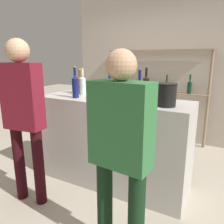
% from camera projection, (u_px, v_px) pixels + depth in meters
% --- Properties ---
extents(ground_plane, '(16.00, 16.00, 0.00)m').
position_uv_depth(ground_plane, '(112.00, 180.00, 2.85)').
color(ground_plane, '#B2A893').
extents(bar_counter, '(1.87, 0.63, 1.08)m').
position_uv_depth(bar_counter, '(112.00, 142.00, 2.72)').
color(bar_counter, '#B7B2AD').
rests_on(bar_counter, ground_plane).
extents(back_wall, '(3.47, 0.12, 2.80)m').
position_uv_depth(back_wall, '(159.00, 66.00, 4.15)').
color(back_wall, '#B2A899').
rests_on(back_wall, ground_plane).
extents(back_shelf, '(1.90, 0.18, 1.70)m').
position_uv_depth(back_shelf, '(156.00, 82.00, 4.06)').
color(back_shelf, '#897056').
rests_on(back_shelf, ground_plane).
extents(counter_bottle_0, '(0.08, 0.08, 0.35)m').
position_uv_depth(counter_bottle_0, '(83.00, 85.00, 2.84)').
color(counter_bottle_0, silver).
rests_on(counter_bottle_0, bar_counter).
extents(counter_bottle_1, '(0.07, 0.07, 0.36)m').
position_uv_depth(counter_bottle_1, '(146.00, 86.00, 2.57)').
color(counter_bottle_1, black).
rests_on(counter_bottle_1, bar_counter).
extents(counter_bottle_2, '(0.09, 0.09, 0.33)m').
position_uv_depth(counter_bottle_2, '(80.00, 84.00, 2.97)').
color(counter_bottle_2, brown).
rests_on(counter_bottle_2, bar_counter).
extents(counter_bottle_3, '(0.08, 0.08, 0.36)m').
position_uv_depth(counter_bottle_3, '(139.00, 92.00, 2.19)').
color(counter_bottle_3, '#0F1956').
rests_on(counter_bottle_3, bar_counter).
extents(counter_bottle_4, '(0.08, 0.08, 0.32)m').
position_uv_depth(counter_bottle_4, '(110.00, 90.00, 2.41)').
color(counter_bottle_4, '#0F1956').
rests_on(counter_bottle_4, bar_counter).
extents(counter_bottle_5, '(0.08, 0.08, 0.37)m').
position_uv_depth(counter_bottle_5, '(75.00, 86.00, 2.61)').
color(counter_bottle_5, '#0F1956').
rests_on(counter_bottle_5, bar_counter).
extents(wine_glass, '(0.09, 0.09, 0.14)m').
position_uv_depth(wine_glass, '(98.00, 92.00, 2.44)').
color(wine_glass, silver).
rests_on(wine_glass, bar_counter).
extents(ice_bucket, '(0.21, 0.21, 0.23)m').
position_uv_depth(ice_bucket, '(166.00, 95.00, 2.16)').
color(ice_bucket, black).
rests_on(ice_bucket, bar_counter).
extents(cork_jar, '(0.12, 0.12, 0.13)m').
position_uv_depth(cork_jar, '(160.00, 97.00, 2.37)').
color(cork_jar, silver).
rests_on(cork_jar, bar_counter).
extents(customer_left, '(0.43, 0.23, 1.74)m').
position_uv_depth(customer_left, '(23.00, 110.00, 2.22)').
color(customer_left, black).
rests_on(customer_left, ground_plane).
extents(customer_right, '(0.47, 0.25, 1.61)m').
position_uv_depth(customer_right, '(120.00, 145.00, 1.57)').
color(customer_right, black).
rests_on(customer_right, ground_plane).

